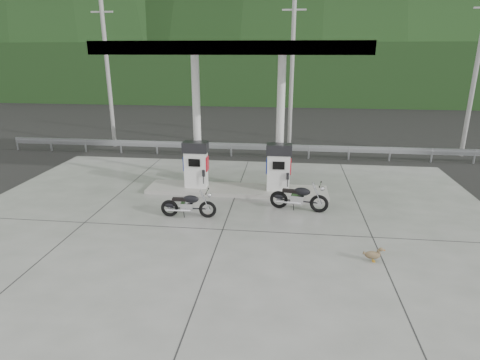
# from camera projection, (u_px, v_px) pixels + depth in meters

# --- Properties ---
(ground) EXTENTS (160.00, 160.00, 0.00)m
(ground) POSITION_uv_depth(u_px,v_px,m) (228.00, 217.00, 13.33)
(ground) COLOR black
(ground) RESTS_ON ground
(forecourt_apron) EXTENTS (18.00, 14.00, 0.02)m
(forecourt_apron) POSITION_uv_depth(u_px,v_px,m) (228.00, 217.00, 13.33)
(forecourt_apron) COLOR slate
(forecourt_apron) RESTS_ON ground
(pump_island) EXTENTS (7.00, 1.40, 0.15)m
(pump_island) POSITION_uv_depth(u_px,v_px,m) (237.00, 190.00, 15.66)
(pump_island) COLOR #9A9990
(pump_island) RESTS_ON forecourt_apron
(gas_pump_left) EXTENTS (0.95, 0.55, 1.80)m
(gas_pump_left) POSITION_uv_depth(u_px,v_px,m) (196.00, 165.00, 15.54)
(gas_pump_left) COLOR white
(gas_pump_left) RESTS_ON pump_island
(gas_pump_right) EXTENTS (0.95, 0.55, 1.80)m
(gas_pump_right) POSITION_uv_depth(u_px,v_px,m) (279.00, 167.00, 15.18)
(gas_pump_right) COLOR white
(gas_pump_right) RESTS_ON pump_island
(canopy_column_left) EXTENTS (0.30, 0.30, 5.00)m
(canopy_column_left) POSITION_uv_depth(u_px,v_px,m) (197.00, 122.00, 15.42)
(canopy_column_left) COLOR white
(canopy_column_left) RESTS_ON pump_island
(canopy_column_right) EXTENTS (0.30, 0.30, 5.00)m
(canopy_column_right) POSITION_uv_depth(u_px,v_px,m) (280.00, 124.00, 15.06)
(canopy_column_right) COLOR white
(canopy_column_right) RESTS_ON pump_island
(canopy_roof) EXTENTS (8.50, 5.00, 0.40)m
(canopy_roof) POSITION_uv_depth(u_px,v_px,m) (237.00, 48.00, 14.02)
(canopy_roof) COLOR white
(canopy_roof) RESTS_ON canopy_column_left
(guardrail) EXTENTS (26.00, 0.16, 1.42)m
(guardrail) POSITION_uv_depth(u_px,v_px,m) (250.00, 143.00, 20.66)
(guardrail) COLOR gray
(guardrail) RESTS_ON ground
(road) EXTENTS (60.00, 7.00, 0.01)m
(road) POSITION_uv_depth(u_px,v_px,m) (256.00, 142.00, 24.19)
(road) COLOR black
(road) RESTS_ON ground
(utility_pole_a) EXTENTS (0.22, 0.22, 8.00)m
(utility_pole_a) POSITION_uv_depth(u_px,v_px,m) (108.00, 75.00, 21.96)
(utility_pole_a) COLOR gray
(utility_pole_a) RESTS_ON ground
(utility_pole_b) EXTENTS (0.22, 0.22, 8.00)m
(utility_pole_b) POSITION_uv_depth(u_px,v_px,m) (292.00, 76.00, 20.83)
(utility_pole_b) COLOR gray
(utility_pole_b) RESTS_ON ground
(utility_pole_c) EXTENTS (0.22, 0.22, 8.00)m
(utility_pole_c) POSITION_uv_depth(u_px,v_px,m) (475.00, 78.00, 19.82)
(utility_pole_c) COLOR gray
(utility_pole_c) RESTS_ON ground
(tree_band) EXTENTS (80.00, 6.00, 6.00)m
(tree_band) POSITION_uv_depth(u_px,v_px,m) (271.00, 74.00, 40.72)
(tree_band) COLOR black
(tree_band) RESTS_ON ground
(forested_hills) EXTENTS (100.00, 40.00, 140.00)m
(forested_hills) POSITION_uv_depth(u_px,v_px,m) (278.00, 82.00, 69.98)
(forested_hills) COLOR black
(forested_hills) RESTS_ON ground
(motorcycle_left) EXTENTS (1.75, 0.61, 0.82)m
(motorcycle_left) POSITION_uv_depth(u_px,v_px,m) (188.00, 205.00, 13.21)
(motorcycle_left) COLOR black
(motorcycle_left) RESTS_ON forecourt_apron
(motorcycle_right) EXTENTS (1.97, 0.91, 0.90)m
(motorcycle_right) POSITION_uv_depth(u_px,v_px,m) (299.00, 198.00, 13.76)
(motorcycle_right) COLOR black
(motorcycle_right) RESTS_ON forecourt_apron
(duck) EXTENTS (0.50, 0.16, 0.35)m
(duck) POSITION_uv_depth(u_px,v_px,m) (372.00, 255.00, 10.48)
(duck) COLOR brown
(duck) RESTS_ON forecourt_apron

